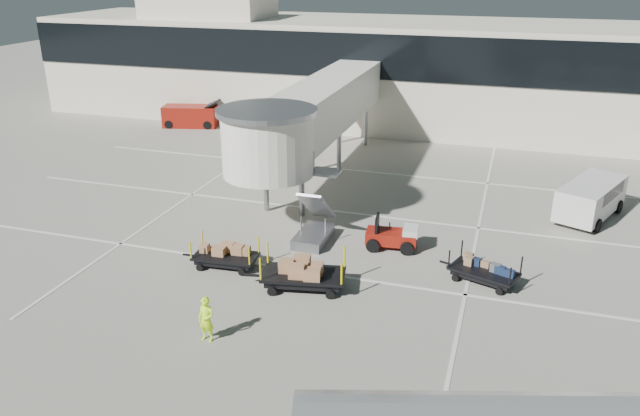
# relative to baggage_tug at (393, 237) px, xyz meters

# --- Properties ---
(ground) EXTENTS (140.00, 140.00, 0.00)m
(ground) POSITION_rel_baggage_tug_xyz_m (-2.33, -5.47, -0.56)
(ground) COLOR #A6A294
(ground) RESTS_ON ground
(lane_markings) EXTENTS (40.00, 30.00, 0.02)m
(lane_markings) POSITION_rel_baggage_tug_xyz_m (-3.00, 3.86, -0.55)
(lane_markings) COLOR silver
(lane_markings) RESTS_ON ground
(terminal) EXTENTS (64.00, 12.11, 15.20)m
(terminal) POSITION_rel_baggage_tug_xyz_m (-2.68, 24.47, 3.54)
(terminal) COLOR beige
(terminal) RESTS_ON ground
(jet_bridge) EXTENTS (5.70, 20.40, 6.03)m
(jet_bridge) POSITION_rel_baggage_tug_xyz_m (-6.30, 6.79, 3.72)
(jet_bridge) COLOR silver
(jet_bridge) RESTS_ON ground
(baggage_tug) EXTENTS (2.47, 1.72, 1.55)m
(baggage_tug) POSITION_rel_baggage_tug_xyz_m (0.00, 0.00, 0.00)
(baggage_tug) COLOR maroon
(baggage_tug) RESTS_ON ground
(suitcase_cart) EXTENTS (3.42, 2.19, 1.32)m
(suitcase_cart) POSITION_rel_baggage_tug_xyz_m (4.23, -2.11, -0.11)
(suitcase_cart) COLOR black
(suitcase_cart) RESTS_ON ground
(box_cart_near) EXTENTS (4.22, 2.29, 1.62)m
(box_cart_near) POSITION_rel_baggage_tug_xyz_m (-2.73, -4.90, 0.05)
(box_cart_near) COLOR black
(box_cart_near) RESTS_ON ground
(box_cart_far) EXTENTS (3.44, 1.58, 1.33)m
(box_cart_far) POSITION_rel_baggage_tug_xyz_m (-6.43, -4.07, -0.04)
(box_cart_far) COLOR black
(box_cart_far) RESTS_ON ground
(ground_worker) EXTENTS (0.66, 0.47, 1.70)m
(ground_worker) POSITION_rel_baggage_tug_xyz_m (-4.70, -9.46, 0.29)
(ground_worker) COLOR #C3FF1A
(ground_worker) RESTS_ON ground
(minivan) EXTENTS (3.84, 5.38, 1.90)m
(minivan) POSITION_rel_baggage_tug_xyz_m (9.03, 6.85, 0.57)
(minivan) COLOR silver
(minivan) RESTS_ON ground
(belt_loader) EXTENTS (4.79, 2.71, 2.18)m
(belt_loader) POSITION_rel_baggage_tug_xyz_m (-19.93, 17.49, 0.27)
(belt_loader) COLOR maroon
(belt_loader) RESTS_ON ground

